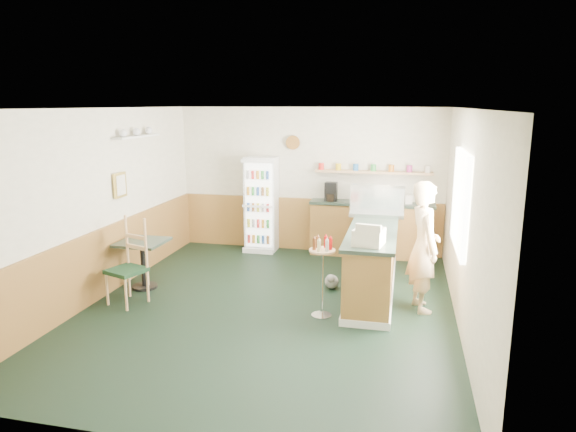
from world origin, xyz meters
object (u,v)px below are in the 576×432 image
(shopkeeper, at_px, (424,247))
(cafe_chair, at_px, (129,258))
(cash_register, at_px, (369,237))
(condiment_stand, at_px, (322,266))
(display_case, at_px, (377,201))
(drinks_fridge, at_px, (261,204))
(cafe_table, at_px, (143,255))

(shopkeeper, height_order, cafe_chair, shopkeeper)
(cash_register, bearing_deg, shopkeeper, 46.21)
(cash_register, distance_m, shopkeeper, 0.90)
(condiment_stand, relative_size, cafe_chair, 0.88)
(display_case, bearing_deg, cafe_chair, -150.43)
(drinks_fridge, xyz_separation_m, cash_register, (2.22, -2.84, 0.22))
(drinks_fridge, relative_size, condiment_stand, 1.67)
(display_case, relative_size, cash_register, 2.27)
(shopkeeper, height_order, condiment_stand, shopkeeper)
(display_case, relative_size, condiment_stand, 0.79)
(display_case, relative_size, shopkeeper, 0.48)
(cash_register, bearing_deg, condiment_stand, -166.72)
(shopkeeper, xyz_separation_m, cafe_table, (-4.10, -0.08, -0.36))
(condiment_stand, distance_m, cafe_table, 2.85)
(condiment_stand, relative_size, cafe_table, 1.44)
(condiment_stand, bearing_deg, shopkeeper, 22.93)
(display_case, relative_size, cafe_table, 1.15)
(shopkeeper, bearing_deg, cash_register, 109.88)
(display_case, bearing_deg, cash_register, -90.00)
(display_case, xyz_separation_m, condiment_stand, (-0.59, -1.81, -0.56))
(display_case, height_order, cafe_chair, display_case)
(cash_register, distance_m, condiment_stand, 0.72)
(cafe_table, xyz_separation_m, cafe_chair, (0.09, -0.53, 0.11))
(cafe_table, bearing_deg, cafe_chair, -80.89)
(cash_register, height_order, cafe_chair, cash_register)
(condiment_stand, bearing_deg, drinks_fridge, 119.63)
(condiment_stand, xyz_separation_m, cafe_table, (-2.81, 0.46, -0.17))
(display_case, distance_m, condiment_stand, 1.98)
(cash_register, relative_size, condiment_stand, 0.35)
(display_case, height_order, condiment_stand, display_case)
(shopkeeper, relative_size, condiment_stand, 1.66)
(drinks_fridge, xyz_separation_m, display_case, (2.22, -1.06, 0.36))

